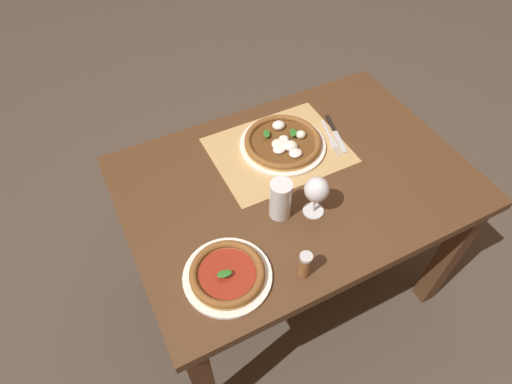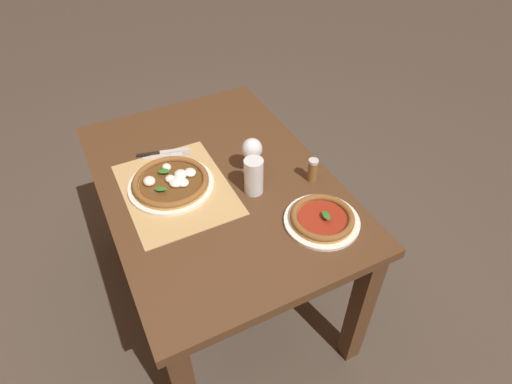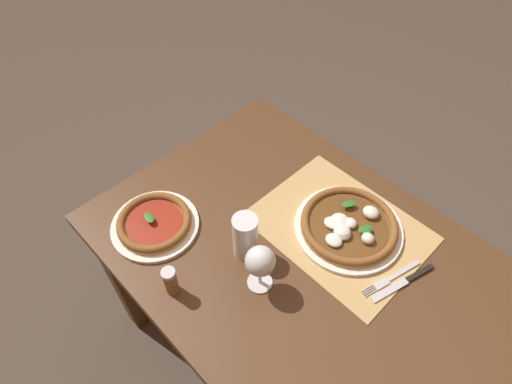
% 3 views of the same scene
% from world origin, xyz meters
% --- Properties ---
extents(ground_plane, '(24.00, 24.00, 0.00)m').
position_xyz_m(ground_plane, '(0.00, 0.00, 0.00)').
color(ground_plane, '#473D33').
extents(dining_table, '(1.21, 0.85, 0.74)m').
position_xyz_m(dining_table, '(0.00, 0.00, 0.63)').
color(dining_table, '#4C301C').
rests_on(dining_table, ground).
extents(paper_placemat, '(0.49, 0.38, 0.00)m').
position_xyz_m(paper_placemat, '(-0.01, -0.15, 0.74)').
color(paper_placemat, tan).
rests_on(paper_placemat, dining_table).
extents(pizza_near, '(0.32, 0.32, 0.05)m').
position_xyz_m(pizza_near, '(-0.04, -0.16, 0.76)').
color(pizza_near, silver).
rests_on(pizza_near, paper_placemat).
extents(pizza_far, '(0.26, 0.26, 0.04)m').
position_xyz_m(pizza_far, '(0.38, 0.24, 0.76)').
color(pizza_far, silver).
rests_on(pizza_far, dining_table).
extents(wine_glass, '(0.08, 0.08, 0.16)m').
position_xyz_m(wine_glass, '(0.02, 0.15, 0.85)').
color(wine_glass, silver).
rests_on(wine_glass, dining_table).
extents(pint_glass, '(0.07, 0.07, 0.15)m').
position_xyz_m(pint_glass, '(0.13, 0.11, 0.81)').
color(pint_glass, silver).
rests_on(pint_glass, dining_table).
extents(fork, '(0.07, 0.20, 0.00)m').
position_xyz_m(fork, '(-0.22, -0.12, 0.75)').
color(fork, '#B7B7BC').
rests_on(fork, paper_placemat).
extents(knife, '(0.07, 0.21, 0.01)m').
position_xyz_m(knife, '(-0.25, -0.13, 0.75)').
color(knife, black).
rests_on(knife, paper_placemat).
extents(pepper_shaker, '(0.04, 0.04, 0.10)m').
position_xyz_m(pepper_shaker, '(0.17, 0.33, 0.79)').
color(pepper_shaker, brown).
rests_on(pepper_shaker, dining_table).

